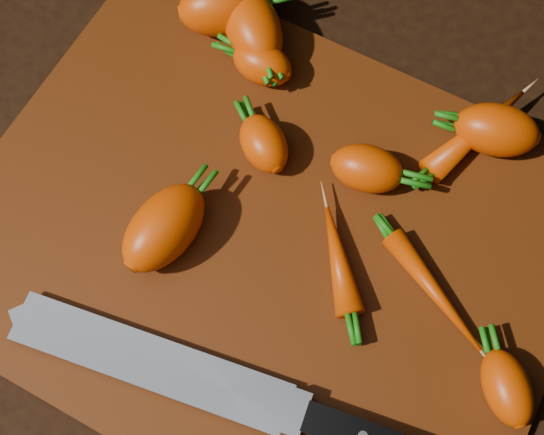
% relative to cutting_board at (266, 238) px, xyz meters
% --- Properties ---
extents(ground, '(2.00, 2.00, 0.01)m').
position_rel_cutting_board_xyz_m(ground, '(0.00, 0.00, -0.01)').
color(ground, black).
extents(cutting_board, '(0.50, 0.40, 0.01)m').
position_rel_cutting_board_xyz_m(cutting_board, '(0.00, 0.00, 0.00)').
color(cutting_board, '#5A2408').
rests_on(cutting_board, ground).
extents(carrot_0, '(0.10, 0.10, 0.05)m').
position_rel_cutting_board_xyz_m(carrot_0, '(-0.13, 0.17, 0.03)').
color(carrot_0, '#E64504').
rests_on(carrot_0, cutting_board).
extents(carrot_1, '(0.07, 0.06, 0.04)m').
position_rel_cutting_board_xyz_m(carrot_1, '(-0.04, 0.07, 0.02)').
color(carrot_1, '#E64504').
rests_on(carrot_1, cutting_board).
extents(carrot_2, '(0.10, 0.10, 0.05)m').
position_rel_cutting_board_xyz_m(carrot_2, '(-0.10, 0.16, 0.03)').
color(carrot_2, '#E64504').
rests_on(carrot_2, cutting_board).
extents(carrot_3, '(0.06, 0.09, 0.05)m').
position_rel_cutting_board_xyz_m(carrot_3, '(-0.07, -0.04, 0.03)').
color(carrot_3, '#E64504').
rests_on(carrot_3, cutting_board).
extents(carrot_4, '(0.08, 0.06, 0.05)m').
position_rel_cutting_board_xyz_m(carrot_4, '(0.13, 0.17, 0.03)').
color(carrot_4, '#E64504').
rests_on(carrot_4, cutting_board).
extents(carrot_5, '(0.07, 0.05, 0.04)m').
position_rel_cutting_board_xyz_m(carrot_5, '(0.05, 0.09, 0.03)').
color(carrot_5, '#E64504').
rests_on(carrot_5, cutting_board).
extents(carrot_6, '(0.07, 0.07, 0.04)m').
position_rel_cutting_board_xyz_m(carrot_6, '(0.22, -0.03, 0.02)').
color(carrot_6, '#E64504').
rests_on(carrot_6, cutting_board).
extents(carrot_7, '(0.06, 0.12, 0.02)m').
position_rel_cutting_board_xyz_m(carrot_7, '(0.12, 0.17, 0.02)').
color(carrot_7, '#E64504').
rests_on(carrot_7, cutting_board).
extents(carrot_8, '(0.11, 0.07, 0.02)m').
position_rel_cutting_board_xyz_m(carrot_8, '(0.14, 0.02, 0.02)').
color(carrot_8, '#E64504').
rests_on(carrot_8, cutting_board).
extents(carrot_9, '(0.08, 0.09, 0.02)m').
position_rel_cutting_board_xyz_m(carrot_9, '(0.06, 0.01, 0.02)').
color(carrot_9, '#E64504').
rests_on(carrot_9, cutting_board).
extents(carrot_10, '(0.06, 0.04, 0.04)m').
position_rel_cutting_board_xyz_m(carrot_10, '(-0.08, 0.14, 0.02)').
color(carrot_10, '#E64504').
rests_on(carrot_10, cutting_board).
extents(knife, '(0.37, 0.09, 0.02)m').
position_rel_cutting_board_xyz_m(knife, '(-0.01, -0.13, 0.02)').
color(knife, gray).
rests_on(knife, cutting_board).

